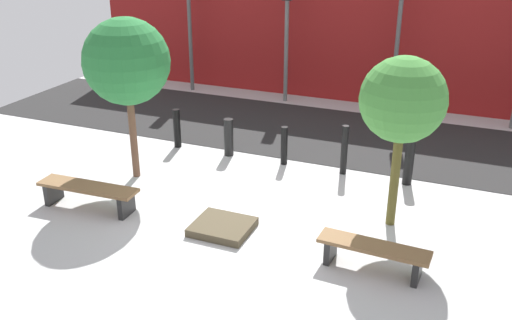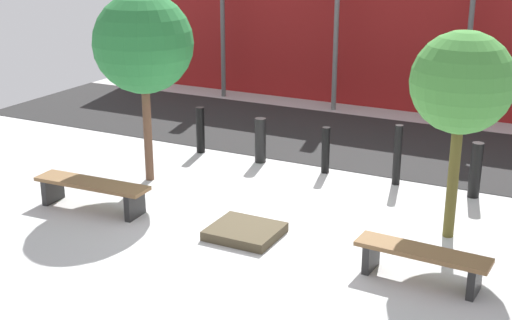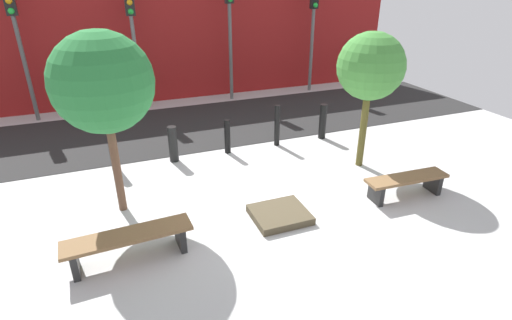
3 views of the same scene
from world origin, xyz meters
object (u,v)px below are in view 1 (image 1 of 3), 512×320
at_px(bench_left, 88,192).
at_px(traffic_light_west, 189,5).
at_px(bench_right, 373,252).
at_px(bollard_left, 229,137).
at_px(traffic_light_mid_west, 287,14).
at_px(planter_bed, 222,227).
at_px(tree_behind_right_bench, 403,101).
at_px(bollard_right, 344,150).
at_px(bollard_center, 284,146).
at_px(traffic_light_mid_east, 400,14).
at_px(tree_behind_left_bench, 127,62).
at_px(bollard_far_left, 177,128).
at_px(bollard_far_right, 409,162).

bearing_deg(bench_left, traffic_light_west, 101.70).
height_order(bench_right, bollard_left, bollard_left).
height_order(bench_left, traffic_light_mid_west, traffic_light_mid_west).
distance_m(bench_left, traffic_light_west, 8.44).
relative_size(bollard_left, traffic_light_mid_west, 0.24).
relative_size(planter_bed, tree_behind_right_bench, 0.33).
bearing_deg(planter_bed, traffic_light_west, 121.68).
relative_size(tree_behind_right_bench, bollard_right, 2.80).
xyz_separation_m(bollard_center, bollard_right, (1.36, 0.00, 0.11)).
xyz_separation_m(bollard_left, traffic_light_mid_east, (2.93, 4.47, 2.30)).
bearing_deg(planter_bed, bench_left, -175.76).
bearing_deg(tree_behind_left_bench, bench_left, -90.00).
xyz_separation_m(traffic_light_west, traffic_light_mid_east, (6.31, 0.00, 0.10)).
relative_size(tree_behind_left_bench, bollard_right, 3.07).
bearing_deg(bench_left, bench_right, -2.78).
height_order(bench_left, planter_bed, bench_left).
distance_m(tree_behind_left_bench, bollard_far_left, 2.70).
height_order(tree_behind_left_bench, tree_behind_right_bench, tree_behind_left_bench).
bearing_deg(traffic_light_mid_west, bollard_right, -56.71).
xyz_separation_m(planter_bed, bollard_far_right, (2.72, 3.19, 0.41)).
distance_m(bollard_far_left, bollard_left, 1.36).
xyz_separation_m(tree_behind_left_bench, bollard_center, (2.70, 1.81, -2.03)).
relative_size(tree_behind_left_bench, bollard_far_right, 3.49).
bearing_deg(bench_right, bollard_left, 142.86).
height_order(planter_bed, tree_behind_left_bench, tree_behind_left_bench).
bearing_deg(tree_behind_right_bench, planter_bed, -152.80).
relative_size(bench_right, traffic_light_mid_west, 0.47).
xyz_separation_m(bench_right, planter_bed, (-2.70, 0.20, -0.25)).
xyz_separation_m(planter_bed, bollard_center, (0.00, 3.19, 0.37)).
xyz_separation_m(tree_behind_left_bench, tree_behind_right_bench, (5.40, 0.00, -0.16)).
relative_size(bollard_far_left, bollard_far_right, 0.98).
relative_size(planter_bed, bollard_center, 1.16).
distance_m(bollard_far_right, traffic_light_west, 8.95).
distance_m(planter_bed, bollard_right, 3.50).
bearing_deg(tree_behind_right_bench, traffic_light_mid_east, 100.14).
bearing_deg(bench_right, tree_behind_right_bench, 92.78).
xyz_separation_m(bench_left, traffic_light_mid_east, (4.27, 7.86, 2.40)).
xyz_separation_m(tree_behind_left_bench, bollard_far_right, (5.41, 1.81, -1.99)).
distance_m(bollard_far_left, traffic_light_mid_west, 5.07).
relative_size(tree_behind_right_bench, bollard_far_left, 3.25).
xyz_separation_m(bench_right, bollard_left, (-4.06, 3.39, 0.12)).
distance_m(bench_left, bollard_right, 5.29).
xyz_separation_m(bollard_far_left, bollard_far_right, (5.43, 0.00, 0.01)).
distance_m(planter_bed, traffic_light_mid_east, 8.27).
height_order(bench_right, planter_bed, bench_right).
height_order(bollard_far_left, bollard_left, bollard_far_left).
xyz_separation_m(planter_bed, bollard_left, (-1.36, 3.19, 0.37)).
xyz_separation_m(tree_behind_right_bench, traffic_light_mid_west, (-4.27, 6.28, 0.25)).
relative_size(bollard_left, traffic_light_west, 0.23).
xyz_separation_m(tree_behind_left_bench, traffic_light_mid_east, (4.27, 6.28, 0.27)).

